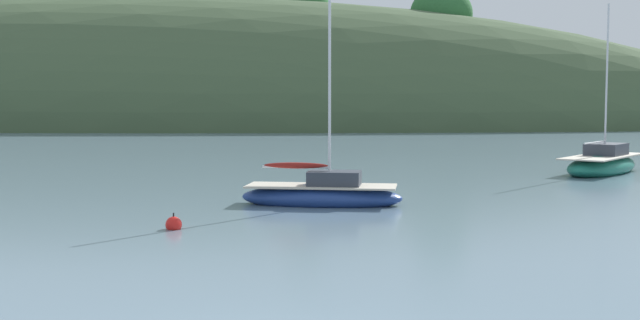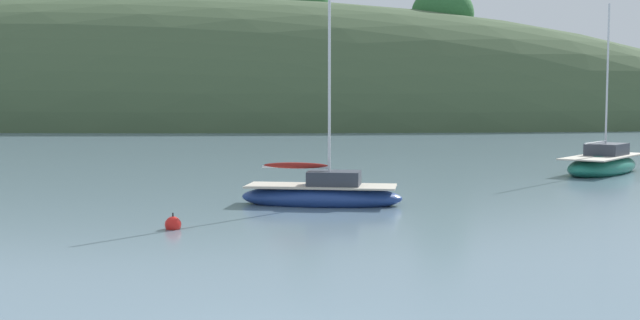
# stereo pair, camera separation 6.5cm
# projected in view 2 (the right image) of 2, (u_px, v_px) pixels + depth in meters

# --- Properties ---
(far_shoreline_hill) EXTENTS (150.00, 36.00, 32.95)m
(far_shoreline_hill) POSITION_uv_depth(u_px,v_px,m) (132.00, 126.00, 97.38)
(far_shoreline_hill) COLOR #425638
(far_shoreline_hill) RESTS_ON ground
(sailboat_teal_outer) EXTENTS (5.47, 2.34, 7.09)m
(sailboat_teal_outer) POSITION_uv_depth(u_px,v_px,m) (322.00, 194.00, 26.35)
(sailboat_teal_outer) COLOR navy
(sailboat_teal_outer) RESTS_ON ground
(sailboat_grey_yawl) EXTENTS (5.77, 6.82, 8.09)m
(sailboat_grey_yawl) POSITION_uv_depth(u_px,v_px,m) (603.00, 164.00, 37.48)
(sailboat_grey_yawl) COLOR #196B56
(sailboat_grey_yawl) RESTS_ON ground
(mooring_buoy_channel) EXTENTS (0.44, 0.44, 0.54)m
(mooring_buoy_channel) POSITION_uv_depth(u_px,v_px,m) (585.00, 159.00, 44.71)
(mooring_buoy_channel) COLOR yellow
(mooring_buoy_channel) RESTS_ON ground
(mooring_buoy_outer) EXTENTS (0.44, 0.44, 0.54)m
(mooring_buoy_outer) POSITION_uv_depth(u_px,v_px,m) (173.00, 225.00, 21.46)
(mooring_buoy_outer) COLOR red
(mooring_buoy_outer) RESTS_ON ground
(mooring_buoy_inner) EXTENTS (0.44, 0.44, 0.54)m
(mooring_buoy_inner) POSITION_uv_depth(u_px,v_px,m) (351.00, 177.00, 34.35)
(mooring_buoy_inner) COLOR yellow
(mooring_buoy_inner) RESTS_ON ground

